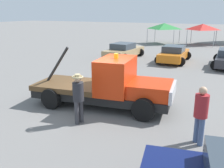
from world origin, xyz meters
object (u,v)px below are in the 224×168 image
at_px(person_near_truck, 201,112).
at_px(person_at_hood, 78,95).
at_px(tow_truck, 110,86).
at_px(canopy_tent_green, 164,26).
at_px(parked_car_orange, 174,54).
at_px(parked_car_tan, 124,51).
at_px(canopy_tent_red, 203,27).

bearing_deg(person_near_truck, person_at_hood, 143.25).
height_order(tow_truck, canopy_tent_green, canopy_tent_green).
distance_m(tow_truck, parked_car_orange, 11.25).
relative_size(person_near_truck, parked_car_tan, 0.39).
distance_m(parked_car_orange, canopy_tent_green, 12.36).
height_order(tow_truck, canopy_tent_red, canopy_tent_red).
distance_m(parked_car_tan, canopy_tent_red, 13.66).
relative_size(person_at_hood, parked_car_orange, 0.42).
relative_size(person_at_hood, canopy_tent_green, 0.55).
height_order(person_near_truck, person_at_hood, person_at_hood).
height_order(person_near_truck, parked_car_orange, person_near_truck).
bearing_deg(tow_truck, parked_car_tan, 102.93).
bearing_deg(parked_car_tan, canopy_tent_green, 2.47).
xyz_separation_m(parked_car_tan, canopy_tent_green, (0.36, 11.81, 1.55)).
relative_size(person_at_hood, parked_car_tan, 0.39).
bearing_deg(canopy_tent_green, canopy_tent_red, 10.68).
distance_m(person_at_hood, canopy_tent_green, 25.09).
bearing_deg(tow_truck, person_near_truck, -30.07).
height_order(person_near_truck, canopy_tent_red, canopy_tent_red).
xyz_separation_m(tow_truck, person_near_truck, (3.89, -1.59, 0.15)).
height_order(parked_car_orange, canopy_tent_green, canopy_tent_green).
height_order(person_near_truck, parked_car_tan, person_near_truck).
bearing_deg(tow_truck, canopy_tent_red, 80.44).
bearing_deg(parked_car_orange, parked_car_tan, 91.48).
bearing_deg(person_at_hood, canopy_tent_red, 101.48).
bearing_deg(parked_car_tan, parked_car_orange, -82.99).
bearing_deg(person_at_hood, parked_car_orange, 101.81).
bearing_deg(person_near_truck, canopy_tent_green, 65.60).
bearing_deg(tow_truck, canopy_tent_green, 91.66).
height_order(tow_truck, person_near_truck, tow_truck).
bearing_deg(parked_car_orange, tow_truck, 177.89).
xyz_separation_m(parked_car_tan, canopy_tent_red, (4.89, 12.66, 1.52)).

